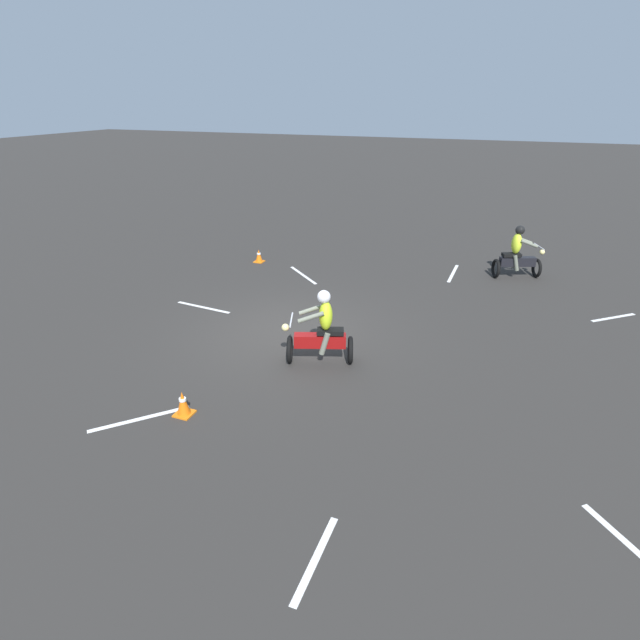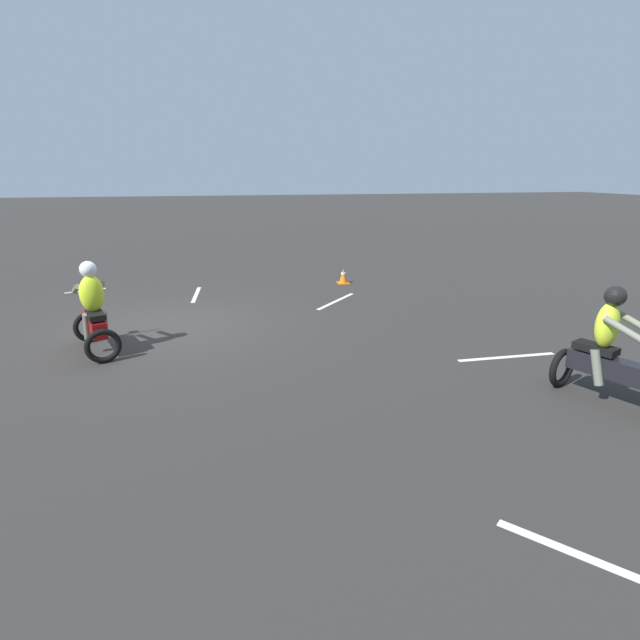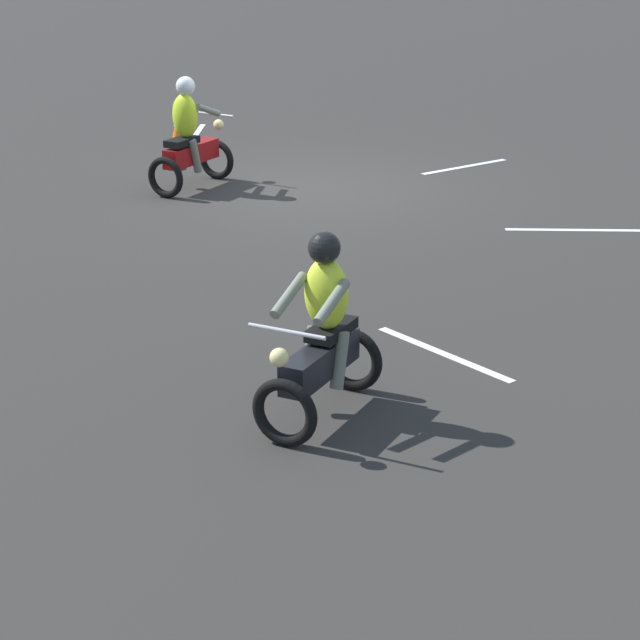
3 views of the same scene
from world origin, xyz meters
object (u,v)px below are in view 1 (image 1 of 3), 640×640
traffic_cone_mid_left (183,404)px  traffic_cone_near_right (259,256)px  motorcycle_rider_foreground (322,332)px  motorcycle_rider_background (517,255)px

traffic_cone_mid_left → traffic_cone_near_right: bearing=-161.1°
motorcycle_rider_foreground → traffic_cone_near_right: motorcycle_rider_foreground is taller
motorcycle_rider_background → traffic_cone_mid_left: bearing=-50.9°
motorcycle_rider_background → traffic_cone_mid_left: (10.03, -5.35, -0.50)m
motorcycle_rider_foreground → motorcycle_rider_background: (-7.32, 3.72, 0.00)m
motorcycle_rider_foreground → motorcycle_rider_background: 8.21m
traffic_cone_near_right → traffic_cone_mid_left: traffic_cone_mid_left is taller
traffic_cone_near_right → traffic_cone_mid_left: bearing=18.9°
motorcycle_rider_foreground → traffic_cone_mid_left: 3.20m
motorcycle_rider_foreground → traffic_cone_mid_left: motorcycle_rider_foreground is taller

